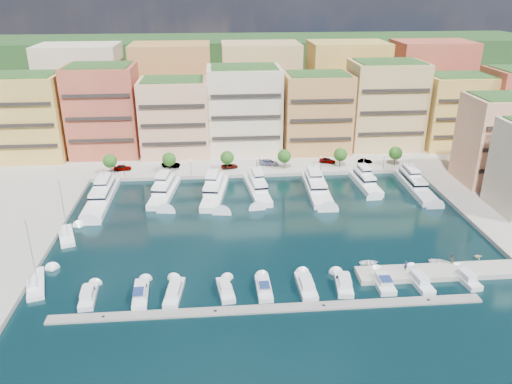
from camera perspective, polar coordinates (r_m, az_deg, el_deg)
ground at (r=110.44m, az=1.44°, el=-3.97°), size 400.00×400.00×0.00m
north_quay at (r=167.82m, az=-0.84°, el=5.66°), size 220.00×64.00×2.00m
hillside at (r=214.02m, az=-1.76°, el=9.48°), size 240.00×40.00×58.00m
south_pontoon at (r=84.69m, az=1.60°, el=-13.28°), size 72.00×2.20×0.35m
finger_pier at (r=99.70m, az=20.50°, el=-8.80°), size 32.00×5.00×2.00m
apartment_0 at (r=161.91m, az=-24.76°, el=7.79°), size 22.00×16.50×24.80m
apartment_1 at (r=157.49m, az=-16.98°, el=8.90°), size 20.00×16.50×26.80m
apartment_2 at (r=153.00m, az=-9.26°, el=8.43°), size 20.00×15.50×22.80m
apartment_3 at (r=154.37m, az=-1.35°, el=9.42°), size 22.00×16.50×25.80m
apartment_4 at (r=155.53m, az=6.92°, el=8.99°), size 20.00×15.50×23.80m
apartment_5 at (r=162.86m, az=14.52°, el=9.61°), size 22.00×16.50×26.80m
apartment_6 at (r=169.98m, az=21.77°, el=8.56°), size 20.00×15.50×22.80m
apartment_east_a at (r=143.64m, az=26.08°, el=5.40°), size 18.00×14.50×22.80m
backblock_0 at (r=180.57m, az=-19.18°, el=10.90°), size 26.00×18.00×30.00m
backblock_1 at (r=175.69m, az=-9.48°, el=11.53°), size 26.00×18.00×30.00m
backblock_2 at (r=175.86m, az=0.51°, el=11.85°), size 26.00×18.00×30.00m
backblock_3 at (r=181.08m, az=10.22°, el=11.82°), size 26.00×18.00×30.00m
backblock_4 at (r=190.92m, az=19.14°, el=11.51°), size 26.00×18.00×30.00m
tree_0 at (r=141.90m, az=-16.36°, el=3.42°), size 3.80×3.80×5.65m
tree_1 at (r=139.51m, az=-9.91°, el=3.70°), size 3.80×3.80×5.65m
tree_2 at (r=138.94m, az=-3.31°, el=3.93°), size 3.80×3.80×5.65m
tree_3 at (r=140.20m, az=3.25°, el=4.11°), size 3.80×3.80×5.65m
tree_4 at (r=143.25m, az=9.62°, el=4.23°), size 3.80×3.80×5.65m
tree_5 at (r=147.98m, az=15.65°, el=4.30°), size 3.80×3.80×5.65m
lamppost_0 at (r=139.30m, az=-14.88°, el=2.82°), size 0.30×0.30×4.20m
lamppost_1 at (r=137.22m, az=-7.46°, el=3.11°), size 0.30×0.30×4.20m
lamppost_2 at (r=137.48m, az=0.06°, el=3.35°), size 0.30×0.30×4.20m
lamppost_3 at (r=140.08m, az=7.43°, el=3.53°), size 0.30×0.30×4.20m
lamppost_4 at (r=144.88m, az=14.43°, el=3.65°), size 0.30×0.30×4.20m
yacht_0 at (r=128.88m, az=-17.21°, el=-0.36°), size 5.21×24.06×7.30m
yacht_1 at (r=128.36m, az=-10.41°, el=0.17°), size 7.26×19.80×7.30m
yacht_2 at (r=126.80m, az=-4.71°, el=0.26°), size 7.65×21.85×7.30m
yacht_3 at (r=128.02m, az=0.10°, el=0.57°), size 6.10×19.80×7.30m
yacht_4 at (r=129.16m, az=6.93°, el=0.54°), size 5.76×21.94×7.30m
yacht_5 at (r=134.86m, az=12.34°, el=1.21°), size 5.00×16.15×7.30m
yacht_6 at (r=136.53m, az=17.65°, el=0.90°), size 4.94×22.21×7.30m
cruiser_0 at (r=91.24m, az=-18.61°, el=-11.27°), size 3.03×7.44×2.55m
cruiser_1 at (r=89.43m, az=-13.04°, el=-11.31°), size 2.95×8.78×2.66m
cruiser_2 at (r=88.77m, az=-9.32°, el=-11.28°), size 3.46×8.65×2.55m
cruiser_3 at (r=88.43m, az=-3.50°, el=-11.13°), size 3.33×7.42×2.55m
cruiser_4 at (r=88.71m, az=0.90°, el=-10.94°), size 2.61×7.63×2.66m
cruiser_5 at (r=89.68m, az=5.75°, el=-10.67°), size 2.96×8.31×2.55m
cruiser_6 at (r=91.06m, az=9.99°, el=-10.37°), size 3.60×7.74×2.55m
cruiser_7 at (r=92.99m, az=14.29°, el=-9.99°), size 2.85×7.15×2.66m
cruiser_8 at (r=95.25m, az=18.09°, el=-9.63°), size 3.20×8.46×2.55m
cruiser_9 at (r=98.86m, az=22.85°, el=-9.10°), size 3.25×7.42×2.55m
sailboat_1 at (r=113.07m, az=-20.85°, el=-4.76°), size 5.74×9.96×13.20m
sailboat_0 at (r=98.34m, az=-23.87°, el=-9.63°), size 5.63×10.59×13.20m
tender_0 at (r=98.63m, az=12.81°, el=-7.90°), size 3.90×2.95×0.76m
tender_3 at (r=107.52m, az=24.02°, el=-6.69°), size 1.84×1.64×0.89m
tender_2 at (r=102.66m, az=20.26°, el=-7.52°), size 4.57×3.66×0.84m
car_0 at (r=144.67m, az=-15.01°, el=2.71°), size 4.87×2.15×1.63m
car_1 at (r=144.19m, az=-9.72°, el=3.13°), size 5.33×2.59×1.68m
car_2 at (r=141.54m, az=-3.04°, el=2.98°), size 5.14×3.16×1.33m
car_3 at (r=143.77m, az=1.48°, el=3.40°), size 6.10×3.69×1.65m
car_4 at (r=146.92m, az=8.16°, el=3.59°), size 5.09×3.53×1.61m
car_5 at (r=148.69m, az=12.34°, el=3.47°), size 4.18×1.71×1.35m
person_0 at (r=96.47m, az=16.74°, el=-8.01°), size 0.72×0.84×1.93m
person_1 at (r=101.29m, az=21.47°, el=-7.13°), size 0.98×0.78×1.94m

